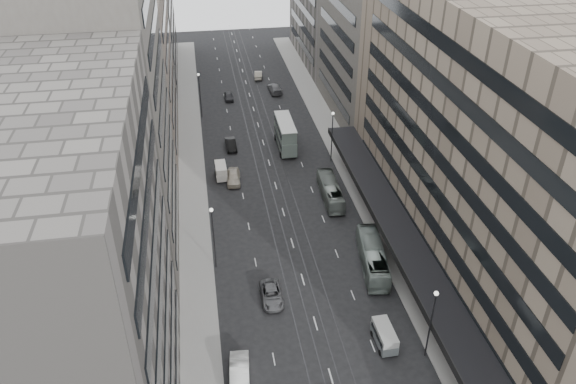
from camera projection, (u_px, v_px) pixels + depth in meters
ground at (317, 330)px, 57.87m from camera, size 220.00×220.00×0.00m
sidewalk_right at (341, 152)px, 90.82m from camera, size 4.00×125.00×0.15m
sidewalk_left at (192, 164)px, 87.43m from camera, size 4.00×125.00×0.15m
department_store at (503, 150)px, 59.62m from camera, size 19.20×60.00×30.00m
building_right_mid at (377, 49)px, 97.92m from camera, size 15.00×28.00×24.00m
building_left_a at (54, 299)px, 40.16m from camera, size 15.00×28.00×30.00m
building_left_b at (94, 118)px, 61.63m from camera, size 15.00×26.00×34.00m
building_left_c at (121, 72)px, 86.56m from camera, size 15.00×28.00×25.00m
building_left_d at (133, 9)px, 113.31m from camera, size 15.00×38.00×28.00m
lamp_right_near at (432, 317)px, 52.29m from camera, size 0.44×0.44×8.32m
lamp_right_far at (332, 131)px, 85.68m from camera, size 0.44×0.44×8.32m
lamp_left_near at (213, 231)px, 63.74m from camera, size 0.44×0.44×8.32m
lamp_left_far at (200, 90)px, 99.63m from camera, size 0.44×0.44×8.32m
bus_near at (373, 257)px, 65.71m from camera, size 3.90×10.79×2.94m
bus_far at (330, 191)px, 78.31m from camera, size 2.57×9.64×2.66m
double_decker at (285, 134)px, 90.73m from camera, size 2.75×8.76×4.78m
vw_microbus at (385, 336)px, 55.68m from camera, size 1.86×3.92×2.10m
panel_van at (221, 171)px, 83.31m from camera, size 1.82×3.58×2.24m
sedan_1 at (240, 374)px, 52.08m from camera, size 2.23×5.28×1.69m
sedan_2 at (272, 295)px, 61.41m from camera, size 2.34×4.98×1.38m
sedan_4 at (234, 177)px, 82.55m from camera, size 2.31×4.99×1.65m
sedan_5 at (231, 144)px, 91.59m from camera, size 1.72×4.56×1.49m
sedan_6 at (285, 126)px, 97.68m from camera, size 2.40×5.15×1.43m
sedan_7 at (275, 88)px, 112.04m from camera, size 2.60×5.75×1.63m
sedan_8 at (229, 96)px, 108.89m from camera, size 1.68×4.04×1.37m
sedan_9 at (258, 75)px, 118.75m from camera, size 2.09×4.59×1.46m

